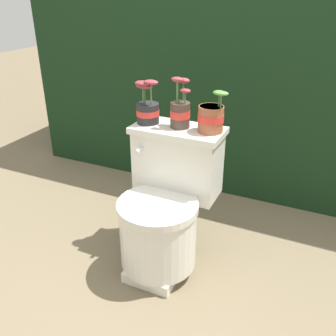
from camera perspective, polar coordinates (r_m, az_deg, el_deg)
name	(u,v)px	position (r m, az deg, el deg)	size (l,w,h in m)	color
ground_plane	(169,268)	(1.98, 0.22, -14.97)	(12.00, 12.00, 0.00)	#75664C
hedge_backdrop	(249,70)	(2.88, 12.29, 14.40)	(2.95, 1.08, 1.49)	black
toilet	(165,207)	(1.84, -0.39, -5.98)	(0.44, 0.54, 0.69)	silver
potted_plant_left	(147,108)	(1.84, -3.15, 9.16)	(0.12, 0.11, 0.22)	#262628
potted_plant_midleft	(180,110)	(1.78, 1.87, 8.80)	(0.10, 0.11, 0.24)	#47382D
potted_plant_middle	(211,117)	(1.73, 6.60, 7.74)	(0.14, 0.12, 0.20)	#9E5638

